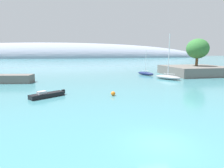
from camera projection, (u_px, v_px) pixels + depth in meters
name	position (u px, v px, depth m)	size (l,w,h in m)	color
water	(160.00, 143.00, 14.30)	(600.00, 600.00, 0.00)	teal
shore_outcrop	(195.00, 70.00, 57.55)	(16.91, 15.57, 2.54)	#66605B
tree_clump_shore	(198.00, 49.00, 57.22)	(6.44, 6.44, 8.03)	brown
distant_ridge	(57.00, 58.00, 225.55)	(363.93, 56.52, 34.69)	#8E99AD
sailboat_grey_near_shore	(168.00, 77.00, 47.87)	(5.49, 6.94, 11.02)	gray
sailboat_navy_mid_mooring	(146.00, 73.00, 56.69)	(3.90, 6.20, 7.20)	navy
motorboat_black_foreground	(47.00, 95.00, 28.82)	(5.11, 4.12, 1.04)	black
mooring_buoy_orange	(113.00, 94.00, 29.87)	(0.68, 0.68, 0.68)	orange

